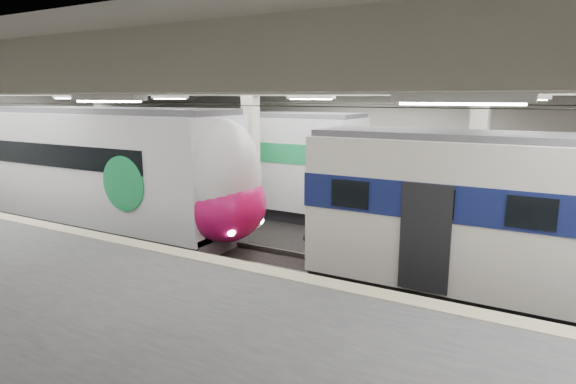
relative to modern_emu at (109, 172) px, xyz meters
The scene contains 3 objects.
station_hall 7.53m from the modern_emu, 13.45° to the right, with size 36.00×24.00×5.75m.
modern_emu is the anchor object (origin of this frame).
far_train 5.56m from the modern_emu, 81.40° to the left, with size 13.53×3.02×4.32m.
Camera 1 is at (7.05, -12.00, 4.97)m, focal length 30.00 mm.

